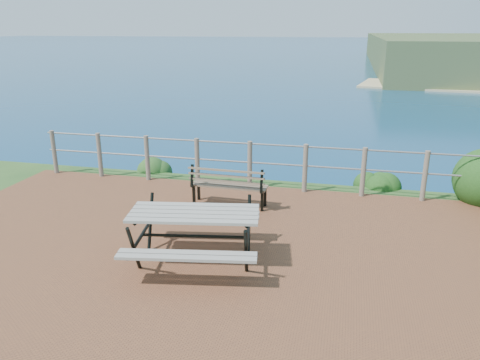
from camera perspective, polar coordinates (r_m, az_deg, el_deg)
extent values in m
cube|color=brown|center=(6.93, -4.69, -9.87)|extent=(10.00, 7.00, 0.12)
plane|color=navy|center=(205.85, 13.19, 16.76)|extent=(1200.00, 1200.00, 0.00)
cylinder|color=#6B5B4C|center=(11.58, -21.70, 3.20)|extent=(0.10, 0.10, 1.00)
cylinder|color=#6B5B4C|center=(10.97, -16.74, 2.95)|extent=(0.10, 0.10, 1.00)
cylinder|color=#6B5B4C|center=(10.45, -11.24, 2.65)|extent=(0.10, 0.10, 1.00)
cylinder|color=#6B5B4C|center=(10.04, -5.23, 2.29)|extent=(0.10, 0.10, 1.00)
cylinder|color=#6B5B4C|center=(9.75, 1.20, 1.88)|extent=(0.10, 0.10, 1.00)
cylinder|color=#6B5B4C|center=(9.59, 7.94, 1.43)|extent=(0.10, 0.10, 1.00)
cylinder|color=#6B5B4C|center=(9.56, 14.81, 0.94)|extent=(0.10, 0.10, 1.00)
cylinder|color=#6B5B4C|center=(9.68, 21.61, 0.45)|extent=(0.10, 0.10, 1.00)
cylinder|color=slate|center=(9.63, 1.22, 4.45)|extent=(9.40, 0.04, 0.04)
cylinder|color=slate|center=(9.74, 1.21, 2.16)|extent=(9.40, 0.04, 0.04)
cube|color=gray|center=(6.60, -5.62, -4.05)|extent=(1.91, 1.04, 0.04)
cube|color=gray|center=(6.72, -5.54, -6.43)|extent=(1.83, 0.57, 0.04)
cube|color=gray|center=(6.72, -5.54, -6.43)|extent=(1.83, 0.57, 0.04)
cylinder|color=black|center=(6.74, -5.53, -6.82)|extent=(1.54, 0.31, 0.04)
cube|color=brown|center=(8.79, -1.31, -0.67)|extent=(1.45, 0.41, 0.03)
cube|color=brown|center=(8.71, -1.32, 0.90)|extent=(1.44, 0.16, 0.33)
cube|color=black|center=(8.86, -1.30, -1.88)|extent=(0.05, 0.06, 0.40)
cube|color=black|center=(8.86, -1.30, -1.88)|extent=(0.05, 0.06, 0.40)
cube|color=black|center=(8.86, -1.30, -1.88)|extent=(0.05, 0.06, 0.40)
cube|color=black|center=(8.86, -1.30, -1.88)|extent=(0.05, 0.06, 0.40)
ellipsoid|color=#1F4B1C|center=(11.30, -10.92, 1.09)|extent=(0.81, 0.81, 0.56)
ellipsoid|color=#183B12|center=(10.53, 16.10, -0.58)|extent=(0.73, 0.73, 0.45)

